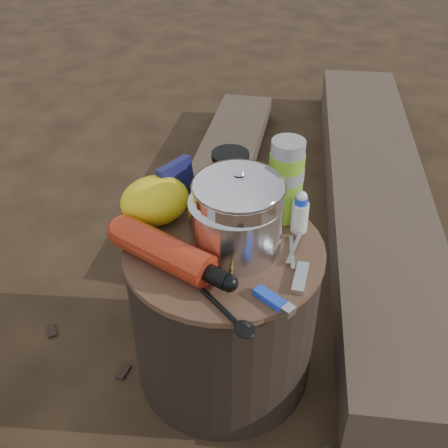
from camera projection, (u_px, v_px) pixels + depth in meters
name	position (u px, v px, depth m)	size (l,w,h in m)	color
ground	(224.00, 365.00, 1.47)	(60.00, 60.00, 0.00)	#2E2115
stump	(224.00, 312.00, 1.35)	(0.45, 0.45, 0.41)	black
log_main	(375.00, 196.00, 1.97)	(0.33, 1.94, 0.16)	#423529
log_small	(222.00, 172.00, 2.16)	(0.22, 1.23, 0.10)	#423529
foil_windscreen	(235.00, 225.00, 1.19)	(0.20, 0.20, 0.12)	silver
camping_pot	(238.00, 212.00, 1.17)	(0.19, 0.19, 0.19)	silver
fuel_bottle	(164.00, 251.00, 1.15)	(0.07, 0.31, 0.07)	#B42E16
thermos	(286.00, 181.00, 1.26)	(0.08, 0.08, 0.20)	#77B222
travel_mug	(230.00, 177.00, 1.33)	(0.09, 0.09, 0.13)	black
stuff_sack	(155.00, 201.00, 1.27)	(0.16, 0.13, 0.11)	yellow
food_pouch	(177.00, 186.00, 1.31)	(0.10, 0.02, 0.12)	#16174C
lighter	(270.00, 298.00, 1.08)	(0.02, 0.09, 0.02)	blue
multitool	(300.00, 278.00, 1.13)	(0.03, 0.09, 0.01)	silver
pot_grabber	(292.00, 251.00, 1.20)	(0.03, 0.11, 0.01)	silver
spork	(221.00, 308.00, 1.07)	(0.03, 0.15, 0.01)	black
squeeze_bottle	(300.00, 213.00, 1.24)	(0.04, 0.04, 0.09)	silver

